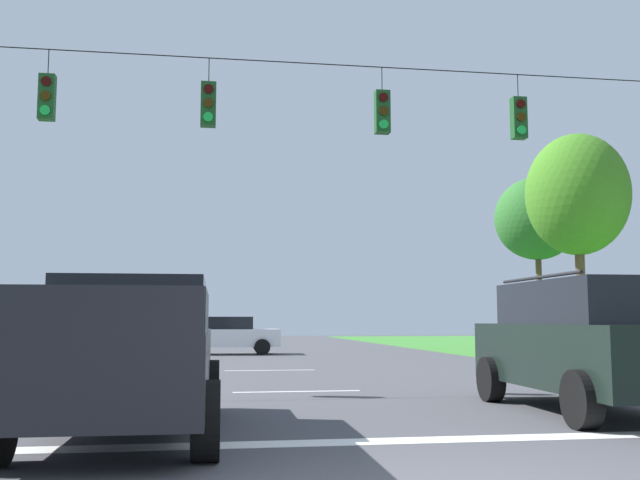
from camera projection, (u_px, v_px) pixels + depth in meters
stop_bar_stripe at (361, 442)px, 8.42m from camera, size 15.65×0.45×0.01m
lane_dash_0 at (297, 391)px, 14.31m from camera, size 2.50×0.15×0.01m
lane_dash_1 at (270, 370)px, 20.32m from camera, size 2.50×0.15×0.01m
lane_dash_2 at (249, 354)px, 29.99m from camera, size 2.50×0.15×0.01m
overhead_signal_span at (285, 188)px, 15.55m from camera, size 18.39×0.31×7.51m
pickup_truck at (127, 354)px, 9.09m from camera, size 2.35×5.43×1.95m
suv_black at (591, 342)px, 11.16m from camera, size 2.31×4.85×2.05m
distant_car_crossing_white at (227, 335)px, 29.85m from camera, size 4.36×2.15×1.52m
tree_roadside_right at (577, 195)px, 26.05m from camera, size 3.61×3.61×8.00m
tree_roadside_far_right at (537, 219)px, 32.56m from camera, size 3.72×3.72×7.72m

